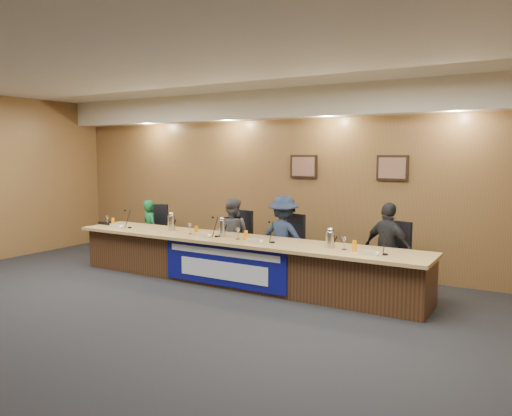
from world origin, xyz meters
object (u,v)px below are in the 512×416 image
Objects in this scene: panelist_c at (284,238)px; carafe_left at (172,223)px; carafe_mid at (222,229)px; office_chair_d at (390,262)px; speakerphone at (107,223)px; panelist_a at (150,230)px; panelist_b at (232,235)px; panelist_d at (388,249)px; office_chair_c at (286,250)px; dais_body at (238,262)px; office_chair_b at (235,245)px; carafe_right at (330,240)px; banner at (223,265)px; office_chair_a at (154,235)px.

carafe_left is (-1.92, -0.55, 0.18)m from panelist_c.
carafe_mid is at bearing 38.86° from panelist_c.
office_chair_d is 5.26m from speakerphone.
panelist_a is 1.91m from panelist_b.
panelist_d is 2.87× the size of office_chair_c.
dais_body reaches higher than office_chair_b.
panelist_a is 2.94m from office_chair_c.
panelist_b reaches higher than office_chair_d.
office_chair_d is 1.88× the size of carafe_left.
office_chair_b is 2.27m from carafe_right.
carafe_left is at bearing 175.52° from carafe_mid.
dais_body is 0.83m from panelist_b.
panelist_a reaches higher than office_chair_c.
speakerphone is at bearing -179.60° from dais_body.
panelist_c is (2.93, 0.00, 0.11)m from panelist_a.
banner is 8.34× the size of carafe_mid.
panelist_d is 4.31× the size of speakerphone.
carafe_right is at bearing 63.98° from panelist_d.
carafe_right is (2.11, -0.64, 0.20)m from panelist_b.
carafe_left is 0.97× the size of carafe_mid.
office_chair_c is at bearing -90.54° from panelist_c.
panelist_a is 4.50× the size of carafe_mid.
dais_body reaches higher than office_chair_c.
carafe_mid reaches higher than banner.
office_chair_c is (1.02, 0.10, -0.18)m from panelist_b.
panelist_a is 4.08m from carafe_right.
banner is at bearing -90.00° from dais_body.
carafe_right is at bearing -1.95° from dais_body.
carafe_left is at bearing 178.25° from carafe_right.
carafe_right is (3.00, -0.09, -0.01)m from carafe_left.
office_chair_a is (-4.67, 0.10, -0.21)m from panelist_d.
panelist_a is at bearing 157.45° from banner.
panelist_a is at bearing 166.30° from dais_body.
banner is 0.67m from carafe_mid.
panelist_c reaches higher than panelist_b.
panelist_a is at bearing 19.19° from panelist_d.
banner is 1.71m from carafe_right.
panelist_a is (-2.42, 0.59, 0.24)m from dais_body.
office_chair_a is 2.11× the size of carafe_right.
panelist_d is 5.23× the size of carafe_mid.
panelist_c is 5.48× the size of carafe_left.
panelist_d reaches higher than office_chair_a.
office_chair_a is 1.50× the size of speakerphone.
carafe_right is (4.02, -0.64, 0.27)m from panelist_a.
office_chair_d is (0.00, 0.10, -0.21)m from panelist_d.
panelist_b is at bearing -0.54° from panelist_c.
panelist_c is (0.52, 0.59, 0.35)m from dais_body.
banner is (0.00, -0.41, 0.03)m from dais_body.
panelist_c reaches higher than carafe_mid.
carafe_left is (-1.92, -0.65, 0.40)m from office_chair_c.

